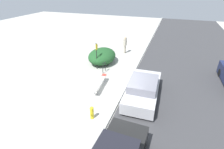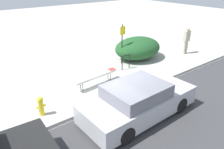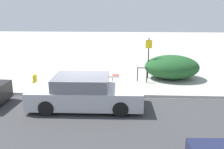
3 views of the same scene
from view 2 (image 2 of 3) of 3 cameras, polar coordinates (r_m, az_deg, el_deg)
The scene contains 9 objects.
ground_plane at distance 9.19m, azimuth 0.24°, elevation -7.06°, with size 60.00×60.00×0.00m, color #ADAAA3.
curb at distance 9.15m, azimuth 0.24°, elevation -6.72°, with size 60.00×0.20×0.13m.
bench at distance 10.31m, azimuth -4.18°, elevation -0.41°, with size 2.39×0.52×0.54m.
bike_rack at distance 12.10m, azimuth 3.62°, elevation 3.67°, with size 0.55×0.07×0.83m.
sign_post at distance 12.62m, azimuth 2.67°, elevation 8.81°, with size 0.36×0.08×2.30m.
fire_hydrant at distance 8.59m, azimuth -18.09°, elevation -7.70°, with size 0.36×0.22×0.77m.
shrub_hedge at distance 13.76m, azimuth 6.74°, elevation 6.89°, with size 3.06×2.37×1.33m.
pedestrian at distance 15.25m, azimuth 18.89°, elevation 8.61°, with size 0.43×0.27×1.77m.
parked_car_near at distance 8.11m, azimuth 6.94°, elevation -6.85°, with size 4.51×1.95×1.32m.
Camera 2 is at (-4.79, -6.17, 4.84)m, focal length 35.00 mm.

